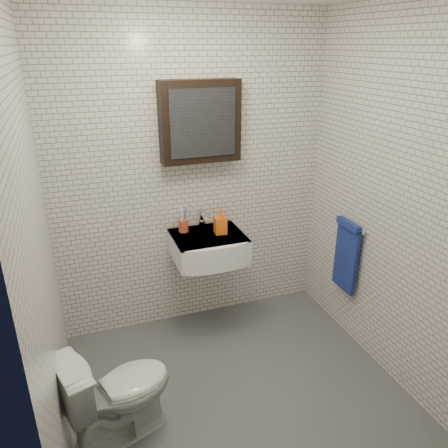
% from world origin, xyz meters
% --- Properties ---
extents(ground, '(2.20, 2.00, 0.01)m').
position_xyz_m(ground, '(0.00, 0.00, 0.01)').
color(ground, '#515359').
rests_on(ground, ground).
extents(room_shell, '(2.22, 2.02, 2.51)m').
position_xyz_m(room_shell, '(0.00, 0.00, 1.47)').
color(room_shell, silver).
rests_on(room_shell, ground).
extents(washbasin, '(0.55, 0.50, 0.20)m').
position_xyz_m(washbasin, '(0.05, 0.73, 0.76)').
color(washbasin, white).
rests_on(washbasin, room_shell).
extents(faucet, '(0.06, 0.20, 0.15)m').
position_xyz_m(faucet, '(0.05, 0.93, 0.92)').
color(faucet, silver).
rests_on(faucet, washbasin).
extents(mirror_cabinet, '(0.60, 0.15, 0.60)m').
position_xyz_m(mirror_cabinet, '(0.05, 0.93, 1.70)').
color(mirror_cabinet, black).
rests_on(mirror_cabinet, room_shell).
extents(towel_rail, '(0.09, 0.30, 0.58)m').
position_xyz_m(towel_rail, '(1.04, 0.35, 0.72)').
color(towel_rail, silver).
rests_on(towel_rail, room_shell).
extents(toothbrush_cup, '(0.10, 0.10, 0.21)m').
position_xyz_m(toothbrush_cup, '(-0.11, 0.91, 0.90)').
color(toothbrush_cup, '#AC442B').
rests_on(toothbrush_cup, washbasin).
extents(soap_bottle, '(0.10, 0.10, 0.20)m').
position_xyz_m(soap_bottle, '(0.15, 0.78, 0.95)').
color(soap_bottle, orange).
rests_on(soap_bottle, washbasin).
extents(toilet, '(0.73, 0.55, 0.66)m').
position_xyz_m(toilet, '(-0.80, -0.10, 0.33)').
color(toilet, silver).
rests_on(toilet, ground).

